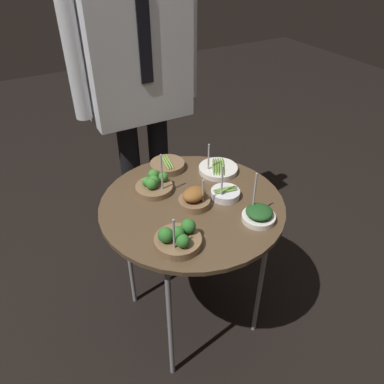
% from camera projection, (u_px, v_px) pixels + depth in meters
% --- Properties ---
extents(ground_plane, '(8.00, 8.00, 0.00)m').
position_uv_depth(ground_plane, '(192.00, 314.00, 1.82)').
color(ground_plane, black).
extents(serving_cart, '(0.70, 0.70, 0.68)m').
position_uv_depth(serving_cart, '(192.00, 212.00, 1.45)').
color(serving_cart, brown).
rests_on(serving_cart, ground_plane).
extents(bowl_spinach_front_right, '(0.12, 0.12, 0.18)m').
position_uv_depth(bowl_spinach_front_right, '(259.00, 214.00, 1.32)').
color(bowl_spinach_front_right, silver).
rests_on(bowl_spinach_front_right, serving_cart).
extents(bowl_asparagus_front_left, '(0.11, 0.11, 0.15)m').
position_uv_depth(bowl_asparagus_front_left, '(225.00, 193.00, 1.44)').
color(bowl_asparagus_front_left, silver).
rests_on(bowl_asparagus_front_left, serving_cart).
extents(bowl_roast_back_right, '(0.12, 0.12, 0.12)m').
position_uv_depth(bowl_roast_back_right, '(195.00, 198.00, 1.39)').
color(bowl_roast_back_right, brown).
rests_on(bowl_roast_back_right, serving_cart).
extents(bowl_broccoli_back_left, '(0.16, 0.16, 0.14)m').
position_uv_depth(bowl_broccoli_back_left, '(178.00, 238.00, 1.22)').
color(bowl_broccoli_back_left, brown).
rests_on(bowl_broccoli_back_left, serving_cart).
extents(bowl_asparagus_mid_right, '(0.15, 0.15, 0.04)m').
position_uv_depth(bowl_asparagus_mid_right, '(167.00, 165.00, 1.61)').
color(bowl_asparagus_mid_right, brown).
rests_on(bowl_asparagus_mid_right, serving_cart).
extents(bowl_broccoli_center, '(0.15, 0.15, 0.18)m').
position_uv_depth(bowl_broccoli_center, '(154.00, 184.00, 1.47)').
color(bowl_broccoli_center, brown).
rests_on(bowl_broccoli_center, serving_cart).
extents(bowl_asparagus_mid_left, '(0.17, 0.17, 0.14)m').
position_uv_depth(bowl_asparagus_mid_left, '(218.00, 169.00, 1.59)').
color(bowl_asparagus_mid_left, silver).
rests_on(bowl_asparagus_mid_left, serving_cart).
extents(waiter_figure, '(0.60, 0.22, 1.62)m').
position_uv_depth(waiter_figure, '(137.00, 68.00, 1.64)').
color(waiter_figure, black).
rests_on(waiter_figure, ground_plane).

